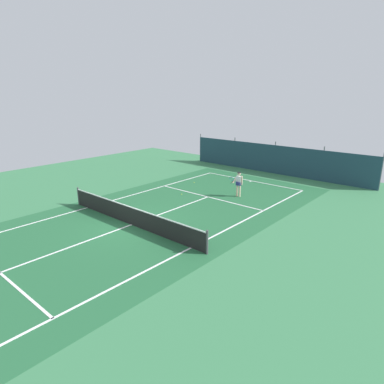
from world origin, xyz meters
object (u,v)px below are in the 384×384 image
(tennis_player, at_px, (239,182))
(tennis_ball_near_player, at_px, (194,182))
(tennis_net, at_px, (131,216))
(tennis_ball_midcourt, at_px, (182,194))

(tennis_player, bearing_deg, tennis_ball_near_player, -12.70)
(tennis_net, xyz_separation_m, tennis_player, (1.42, 7.81, 0.45))
(tennis_player, height_order, tennis_ball_near_player, tennis_player)
(tennis_net, height_order, tennis_player, tennis_player)
(tennis_player, relative_size, tennis_ball_near_player, 24.85)
(tennis_player, bearing_deg, tennis_ball_midcourt, 31.50)
(tennis_net, height_order, tennis_ball_midcourt, tennis_net)
(tennis_ball_midcourt, bearing_deg, tennis_net, -73.59)
(tennis_player, distance_m, tennis_ball_midcourt, 3.88)
(tennis_player, xyz_separation_m, tennis_ball_near_player, (-4.46, 0.73, -0.93))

